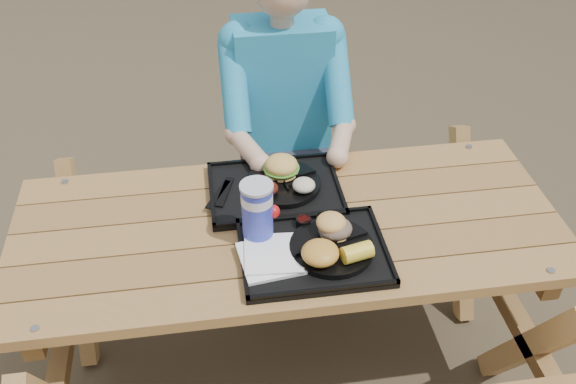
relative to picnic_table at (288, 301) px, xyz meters
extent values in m
plane|color=#999999|center=(0.00, 0.00, -0.38)|extent=(60.00, 60.00, 0.00)
cube|color=black|center=(0.06, -0.16, 0.39)|extent=(0.45, 0.35, 0.02)
cube|color=black|center=(-0.02, 0.17, 0.39)|extent=(0.45, 0.35, 0.02)
cylinder|color=black|center=(0.11, -0.17, 0.41)|extent=(0.26, 0.26, 0.02)
cylinder|color=black|center=(0.01, 0.18, 0.41)|extent=(0.26, 0.26, 0.02)
cube|color=white|center=(-0.08, -0.18, 0.41)|extent=(0.20, 0.20, 0.02)
cylinder|color=#1724AE|center=(-0.11, -0.07, 0.49)|extent=(0.10, 0.10, 0.19)
cylinder|color=black|center=(0.04, -0.04, 0.41)|extent=(0.05, 0.05, 0.03)
cylinder|color=yellow|center=(0.11, -0.03, 0.41)|extent=(0.04, 0.04, 0.03)
ellipsoid|color=gold|center=(0.06, -0.22, 0.44)|extent=(0.11, 0.11, 0.06)
cube|color=black|center=(-0.19, 0.17, 0.40)|extent=(0.08, 0.16, 0.01)
ellipsoid|color=#4C160F|center=(-0.05, 0.12, 0.43)|extent=(0.07, 0.07, 0.03)
ellipsoid|color=beige|center=(0.07, 0.12, 0.44)|extent=(0.08, 0.08, 0.04)
camera|label=1|loc=(-0.23, -1.57, 1.75)|focal=40.00mm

